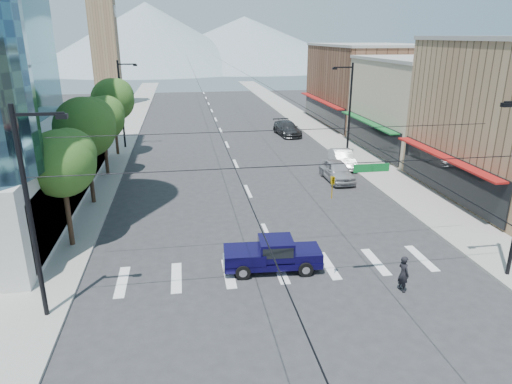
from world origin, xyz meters
TOP-DOWN VIEW (x-y plane):
  - ground at (0.00, 0.00)m, footprint 160.00×160.00m
  - sidewalk_left at (-12.00, 40.00)m, footprint 4.00×120.00m
  - sidewalk_right at (12.00, 40.00)m, footprint 4.00×120.00m
  - shop_mid at (20.00, 24.00)m, footprint 12.00×14.00m
  - shop_far at (20.00, 40.00)m, footprint 12.00×18.00m
  - clock_tower at (-16.50, 62.00)m, footprint 4.80×4.80m
  - mountain_left at (-15.00, 150.00)m, footprint 80.00×80.00m
  - mountain_right at (20.00, 160.00)m, footprint 90.00×90.00m
  - tree_near at (-11.07, 6.10)m, footprint 3.65×3.64m
  - tree_midnear at (-11.07, 13.10)m, footprint 4.09×4.09m
  - tree_midfar at (-11.07, 20.10)m, footprint 3.65×3.64m
  - tree_far at (-11.07, 27.10)m, footprint 4.09×4.09m
  - signal_rig at (0.19, -1.00)m, footprint 21.80×0.20m
  - lamp_pole_nw at (-10.67, 30.00)m, footprint 2.00×0.25m
  - lamp_pole_ne at (10.67, 22.00)m, footprint 2.00×0.25m
  - pickup_truck at (-0.58, 1.58)m, footprint 5.09×2.19m
  - pedestrian at (5.04, -1.40)m, footprint 0.55×0.72m
  - parked_car_near at (7.60, 15.57)m, footprint 1.96×4.82m
  - parked_car_mid at (9.40, 19.38)m, footprint 2.05×4.85m
  - parked_car_far at (7.60, 33.81)m, footprint 2.79×5.83m

SIDE VIEW (x-z plane):
  - ground at x=0.00m, z-range 0.00..0.00m
  - sidewalk_left at x=-12.00m, z-range 0.00..0.15m
  - sidewalk_right at x=12.00m, z-range 0.00..0.15m
  - parked_car_mid at x=9.40m, z-range 0.00..1.56m
  - parked_car_near at x=7.60m, z-range 0.00..1.64m
  - parked_car_far at x=7.60m, z-range 0.00..1.64m
  - pickup_truck at x=-0.58m, z-range 0.04..1.72m
  - pedestrian at x=5.04m, z-range 0.00..1.77m
  - shop_mid at x=20.00m, z-range 0.00..9.00m
  - signal_rig at x=0.19m, z-range 0.14..9.14m
  - lamp_pole_nw at x=-10.67m, z-range 0.44..9.44m
  - lamp_pole_ne at x=10.67m, z-range 0.44..9.44m
  - tree_near at x=-11.07m, z-range 1.64..8.34m
  - tree_midfar at x=-11.07m, z-range 1.64..8.34m
  - shop_far at x=20.00m, z-range 0.00..10.00m
  - tree_midnear at x=-11.07m, z-range 1.83..9.35m
  - tree_far at x=-11.07m, z-range 1.83..9.35m
  - mountain_right at x=20.00m, z-range 0.00..18.00m
  - clock_tower at x=-16.50m, z-range 0.44..20.84m
  - mountain_left at x=-15.00m, z-range 0.00..22.00m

